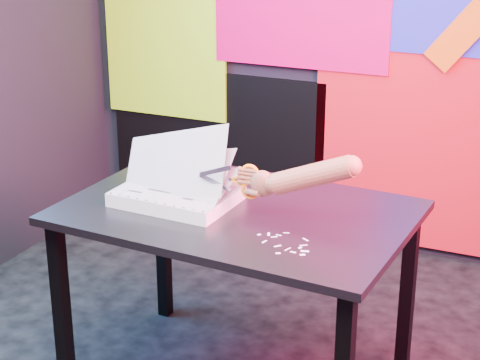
% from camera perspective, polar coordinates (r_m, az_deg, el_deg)
% --- Properties ---
extents(room, '(3.01, 3.01, 2.71)m').
position_cam_1_polar(room, '(2.75, -1.17, 9.86)').
color(room, black).
rests_on(room, ground).
extents(backdrop, '(2.88, 0.05, 2.08)m').
position_cam_1_polar(backdrop, '(4.16, 8.34, 7.66)').
color(backdrop, red).
rests_on(backdrop, ground).
extents(work_table, '(1.27, 0.89, 0.75)m').
position_cam_1_polar(work_table, '(2.92, -0.20, -3.64)').
color(work_table, black).
rests_on(work_table, ground).
extents(printout_stack, '(0.47, 0.33, 0.31)m').
position_cam_1_polar(printout_stack, '(2.95, -4.53, -1.03)').
color(printout_stack, white).
rests_on(printout_stack, work_table).
extents(scissors, '(0.23, 0.02, 0.13)m').
position_cam_1_polar(scissors, '(2.77, 0.41, -0.08)').
color(scissors, silver).
rests_on(scissors, printout_stack).
extents(hand_forearm, '(0.43, 0.09, 0.19)m').
position_cam_1_polar(hand_forearm, '(2.69, 4.55, 0.26)').
color(hand_forearm, '#8F563F').
rests_on(hand_forearm, work_table).
extents(paper_clippings, '(0.20, 0.17, 0.00)m').
position_cam_1_polar(paper_clippings, '(2.61, 3.34, -4.59)').
color(paper_clippings, silver).
rests_on(paper_clippings, work_table).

